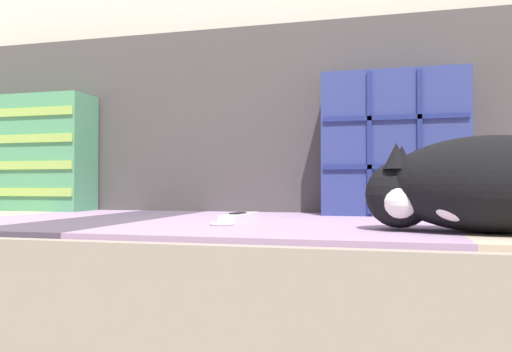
% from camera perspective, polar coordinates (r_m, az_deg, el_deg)
% --- Properties ---
extents(couch, '(2.06, 0.89, 0.39)m').
position_cam_1_polar(couch, '(1.24, -5.73, -14.01)').
color(couch, brown).
rests_on(couch, ground_plane).
extents(sofa_backrest, '(2.02, 0.14, 0.56)m').
position_cam_1_polar(sofa_backrest, '(1.58, -1.00, 6.23)').
color(sofa_backrest, '#474242').
rests_on(sofa_backrest, couch).
extents(throw_pillow_quilted, '(0.37, 0.14, 0.38)m').
position_cam_1_polar(throw_pillow_quilted, '(1.37, 15.47, 3.53)').
color(throw_pillow_quilted, navy).
rests_on(throw_pillow_quilted, couch).
extents(throw_pillow_striped, '(0.45, 0.14, 0.36)m').
position_cam_1_polar(throw_pillow_striped, '(1.77, -24.89, 2.35)').
color(throw_pillow_striped, '#4C9366').
rests_on(throw_pillow_striped, couch).
extents(sleeping_cat, '(0.42, 0.25, 0.16)m').
position_cam_1_polar(sleeping_cat, '(0.91, 23.75, -1.09)').
color(sleeping_cat, black).
rests_on(sleeping_cat, couch).
extents(game_remote_near, '(0.06, 0.21, 0.02)m').
position_cam_1_polar(game_remote_near, '(1.09, -1.96, -4.81)').
color(game_remote_near, white).
rests_on(game_remote_near, couch).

